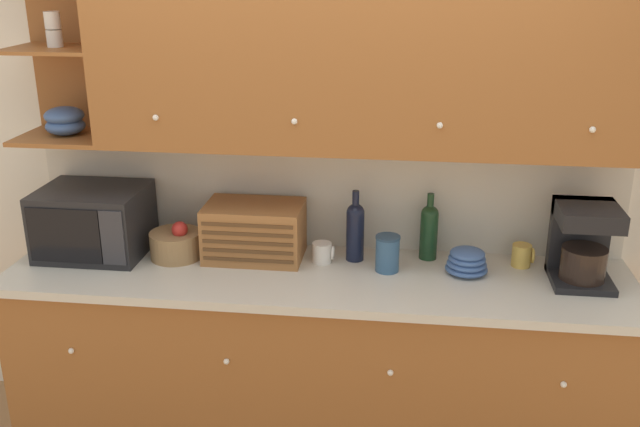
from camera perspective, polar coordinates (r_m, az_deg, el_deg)
ground_plane at (r=3.99m, az=0.43°, el=-15.08°), size 24.00×24.00×0.00m
wall_back at (r=3.45m, az=0.54°, el=3.22°), size 5.21×0.06×2.60m
counter_unit at (r=3.46m, az=-0.21°, el=-11.77°), size 2.83×0.68×0.94m
backsplash_panel at (r=3.44m, az=0.46°, el=1.68°), size 2.81×0.01×0.55m
upper_cabinets at (r=3.10m, az=3.37°, el=12.92°), size 2.81×0.39×0.86m
microwave at (r=3.56m, az=-17.64°, el=-0.59°), size 0.49×0.40×0.32m
fruit_basket at (r=3.44m, az=-11.44°, el=-2.40°), size 0.24×0.24×0.19m
bread_box at (r=3.37m, az=-5.26°, el=-1.41°), size 0.45×0.30×0.26m
mug at (r=3.32m, az=0.21°, el=-3.15°), size 0.10×0.09×0.10m
wine_bottle at (r=3.32m, az=2.83°, el=-1.24°), size 0.08×0.08×0.34m
storage_canister at (r=3.24m, az=5.42°, el=-3.19°), size 0.11×0.11×0.17m
second_wine_bottle at (r=3.37m, az=8.72°, el=-1.25°), size 0.08×0.08×0.32m
bowl_stack_on_counter at (r=3.28m, az=11.66°, el=-3.81°), size 0.19×0.19×0.12m
mug_blue_second at (r=3.41m, az=15.87°, el=-3.24°), size 0.10×0.09×0.10m
coffee_maker at (r=3.30m, az=20.30°, el=-2.18°), size 0.26×0.28×0.36m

